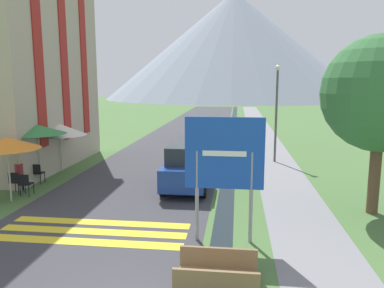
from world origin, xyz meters
TOP-DOWN VIEW (x-y plane):
  - ground_plane at (0.00, 20.00)m, footprint 160.00×160.00m
  - road at (-2.50, 30.00)m, footprint 6.40×60.00m
  - footpath at (3.60, 30.00)m, footprint 2.20×60.00m
  - drainage_channel at (1.20, 30.00)m, footprint 0.60×60.00m
  - crosswalk_marking at (-2.50, 4.10)m, footprint 5.44×1.84m
  - mountain_distant at (0.34, 95.32)m, footprint 66.42×66.42m
  - hotel_building at (-9.39, 12.00)m, footprint 5.59×9.14m
  - road_sign at (1.24, 3.92)m, footprint 2.06×0.11m
  - footbridge at (1.20, 1.57)m, footprint 1.70×1.10m
  - parked_car_near at (-0.40, 8.87)m, footprint 1.73×3.97m
  - parked_car_far at (-0.46, 21.43)m, footprint 1.87×4.59m
  - cafe_chair_near_left at (-6.28, 7.08)m, footprint 0.40×0.40m
  - cafe_chair_middle at (-6.73, 8.75)m, footprint 0.40×0.40m
  - cafe_chair_near_right at (-6.83, 7.31)m, footprint 0.40×0.40m
  - cafe_umbrella_front_orange at (-6.49, 6.47)m, footprint 2.29×2.29m
  - cafe_umbrella_middle_green at (-6.78, 9.10)m, footprint 2.32×2.32m
  - cafe_umbrella_rear_white at (-6.75, 11.01)m, footprint 2.45×2.45m
  - person_seated_near at (-6.95, 7.80)m, footprint 0.32×0.32m
  - person_seated_far at (-7.08, 9.68)m, footprint 0.32×0.32m
  - streetlamp at (3.59, 14.51)m, footprint 0.28×0.28m
  - tree_by_path at (5.99, 6.72)m, footprint 3.67×3.67m

SIDE VIEW (x-z plane):
  - ground_plane at x=0.00m, z-range 0.00..0.00m
  - drainage_channel at x=1.20m, z-range 0.00..0.00m
  - road at x=-2.50m, z-range 0.00..0.01m
  - footpath at x=3.60m, z-range 0.00..0.01m
  - crosswalk_marking at x=-2.50m, z-range 0.00..0.01m
  - footbridge at x=1.20m, z-range -0.10..0.55m
  - cafe_chair_near_left at x=-6.28m, z-range 0.09..0.94m
  - cafe_chair_middle at x=-6.73m, z-range 0.09..0.94m
  - cafe_chair_near_right at x=-6.83m, z-range 0.09..0.94m
  - person_seated_far at x=-7.08m, z-range 0.07..1.32m
  - person_seated_near at x=-6.95m, z-range 0.07..1.34m
  - parked_car_near at x=-0.40m, z-range 0.00..1.82m
  - parked_car_far at x=-0.46m, z-range 0.00..1.82m
  - cafe_umbrella_rear_white at x=-6.75m, z-range 0.88..3.16m
  - cafe_umbrella_front_orange at x=-6.49m, z-range 0.95..3.27m
  - road_sign at x=1.24m, z-range 0.50..3.85m
  - cafe_umbrella_middle_green at x=-6.78m, z-range 1.03..3.49m
  - streetlamp at x=3.59m, z-range 0.48..5.57m
  - tree_by_path at x=5.99m, z-range 1.01..6.72m
  - hotel_building at x=-9.39m, z-range 0.44..11.88m
  - mountain_distant at x=0.34m, z-range 0.00..27.30m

